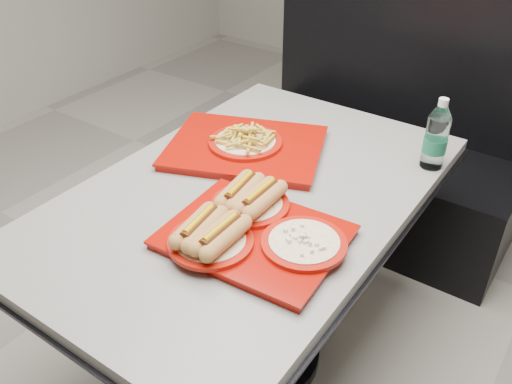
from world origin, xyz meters
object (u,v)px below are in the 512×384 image
Objects in this scene: booth_bench at (382,147)px; tray_far at (245,144)px; tray_near at (249,227)px; water_bottle at (436,138)px; diner_table at (250,232)px.

booth_bench is 2.18× the size of tray_far.
booth_bench is 1.00m from tray_far.
tray_far is (-0.28, 0.37, -0.01)m from tray_near.
tray_near is (0.14, -1.29, 0.38)m from booth_bench.
tray_far is at bearing -99.10° from booth_bench.
water_bottle is (0.27, 0.64, 0.07)m from tray_near.
booth_bench is 5.71× the size of water_bottle.
booth_bench is 0.88m from water_bottle.
water_bottle reaches higher than tray_far.
water_bottle is at bearing 67.41° from tray_near.
tray_near is 0.78× the size of tray_far.
booth_bench reaches higher than diner_table.
water_bottle is (0.40, -0.64, 0.45)m from booth_bench.
diner_table is 6.00× the size of water_bottle.
diner_table is 0.66m from water_bottle.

